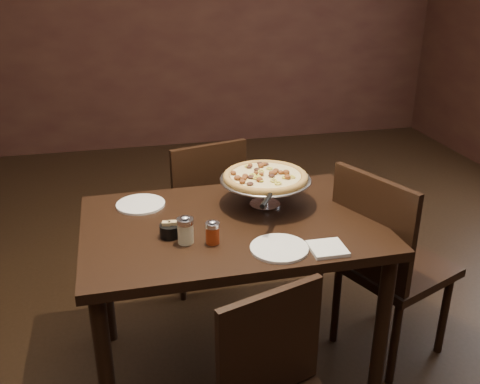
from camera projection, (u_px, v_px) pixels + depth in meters
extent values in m
cube|color=black|center=(222.00, 370.00, 2.60)|extent=(6.00, 7.00, 0.02)
cube|color=black|center=(149.00, 8.00, 5.17)|extent=(6.00, 0.02, 2.80)
cube|color=black|center=(231.00, 226.00, 2.30)|extent=(1.27, 0.85, 0.04)
cylinder|color=black|center=(106.00, 377.00, 2.02)|extent=(0.06, 0.06, 0.75)
cylinder|color=black|center=(381.00, 332.00, 2.27)|extent=(0.06, 0.06, 0.75)
cylinder|color=black|center=(105.00, 277.00, 2.66)|extent=(0.06, 0.06, 0.75)
cylinder|color=black|center=(319.00, 250.00, 2.90)|extent=(0.06, 0.06, 0.75)
cylinder|color=silver|center=(265.00, 204.00, 2.45)|extent=(0.14, 0.14, 0.01)
cylinder|color=silver|center=(265.00, 192.00, 2.43)|extent=(0.03, 0.03, 0.11)
cylinder|color=silver|center=(265.00, 180.00, 2.40)|extent=(0.10, 0.10, 0.01)
cylinder|color=#97979C|center=(265.00, 179.00, 2.40)|extent=(0.40, 0.40, 0.01)
torus|color=#97979C|center=(265.00, 179.00, 2.40)|extent=(0.41, 0.41, 0.01)
cylinder|color=olive|center=(265.00, 177.00, 2.40)|extent=(0.37, 0.37, 0.01)
torus|color=olive|center=(265.00, 177.00, 2.39)|extent=(0.38, 0.38, 0.03)
cylinder|color=#E5CC7E|center=(265.00, 176.00, 2.39)|extent=(0.32, 0.32, 0.01)
cylinder|color=beige|center=(186.00, 233.00, 2.11)|extent=(0.06, 0.06, 0.08)
cylinder|color=silver|center=(185.00, 221.00, 2.09)|extent=(0.07, 0.07, 0.02)
ellipsoid|color=silver|center=(185.00, 217.00, 2.08)|extent=(0.04, 0.04, 0.01)
cylinder|color=maroon|center=(213.00, 235.00, 2.11)|extent=(0.05, 0.05, 0.07)
cylinder|color=silver|center=(212.00, 225.00, 2.09)|extent=(0.06, 0.06, 0.02)
ellipsoid|color=silver|center=(212.00, 222.00, 2.08)|extent=(0.03, 0.03, 0.01)
cylinder|color=black|center=(170.00, 230.00, 2.16)|extent=(0.09, 0.09, 0.05)
cube|color=tan|center=(167.00, 228.00, 2.16)|extent=(0.04, 0.03, 0.06)
cube|color=tan|center=(173.00, 228.00, 2.16)|extent=(0.04, 0.03, 0.06)
cube|color=white|center=(328.00, 248.00, 2.07)|extent=(0.14, 0.14, 0.01)
cylinder|color=white|center=(141.00, 204.00, 2.44)|extent=(0.22, 0.22, 0.01)
cylinder|color=white|center=(279.00, 248.00, 2.07)|extent=(0.23, 0.23, 0.01)
cone|color=silver|center=(266.00, 201.00, 2.17)|extent=(0.17, 0.17, 0.00)
cylinder|color=black|center=(266.00, 201.00, 2.17)|extent=(0.09, 0.13, 0.03)
cube|color=black|center=(197.00, 213.00, 3.17)|extent=(0.53, 0.53, 0.04)
cube|color=black|center=(210.00, 184.00, 2.91)|extent=(0.43, 0.14, 0.45)
cylinder|color=black|center=(212.00, 229.00, 3.48)|extent=(0.04, 0.04, 0.42)
cylinder|color=black|center=(161.00, 241.00, 3.33)|extent=(0.04, 0.04, 0.42)
cylinder|color=black|center=(237.00, 254.00, 3.19)|extent=(0.04, 0.04, 0.42)
cylinder|color=black|center=(182.00, 268.00, 3.05)|extent=(0.04, 0.04, 0.42)
cube|color=black|center=(270.00, 345.00, 1.78)|extent=(0.39, 0.15, 0.42)
cube|color=black|center=(395.00, 267.00, 2.57)|extent=(0.60, 0.60, 0.04)
cube|color=black|center=(371.00, 228.00, 2.35)|extent=(0.20, 0.44, 0.48)
cylinder|color=black|center=(444.00, 314.00, 2.63)|extent=(0.04, 0.04, 0.45)
cylinder|color=black|center=(385.00, 281.00, 2.90)|extent=(0.04, 0.04, 0.45)
cylinder|color=black|center=(394.00, 343.00, 2.43)|extent=(0.04, 0.04, 0.45)
cylinder|color=black|center=(336.00, 304.00, 2.70)|extent=(0.04, 0.04, 0.45)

